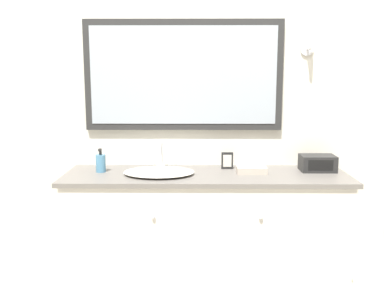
% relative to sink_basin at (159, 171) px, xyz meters
% --- Properties ---
extents(wall_back, '(8.00, 0.18, 2.55)m').
position_rel_sink_basin_xyz_m(wall_back, '(0.31, 0.32, 0.41)').
color(wall_back, silver).
rests_on(wall_back, ground_plane).
extents(vanity_counter, '(1.88, 0.55, 0.85)m').
position_rel_sink_basin_xyz_m(vanity_counter, '(0.31, 0.02, -0.44)').
color(vanity_counter, beige).
rests_on(vanity_counter, ground_plane).
extents(sink_basin, '(0.47, 0.39, 0.19)m').
position_rel_sink_basin_xyz_m(sink_basin, '(0.00, 0.00, 0.00)').
color(sink_basin, silver).
rests_on(sink_basin, vanity_counter).
extents(soap_bottle, '(0.07, 0.07, 0.16)m').
position_rel_sink_basin_xyz_m(soap_bottle, '(-0.40, 0.06, 0.04)').
color(soap_bottle, teal).
rests_on(soap_bottle, vanity_counter).
extents(appliance_box, '(0.23, 0.16, 0.11)m').
position_rel_sink_basin_xyz_m(appliance_box, '(1.07, 0.11, 0.04)').
color(appliance_box, black).
rests_on(appliance_box, vanity_counter).
extents(picture_frame, '(0.08, 0.01, 0.12)m').
position_rel_sink_basin_xyz_m(picture_frame, '(0.46, 0.16, 0.04)').
color(picture_frame, black).
rests_on(picture_frame, vanity_counter).
extents(hand_towel_near_sink, '(0.20, 0.11, 0.04)m').
position_rel_sink_basin_xyz_m(hand_towel_near_sink, '(0.62, 0.04, 0.00)').
color(hand_towel_near_sink, '#B7A899').
rests_on(hand_towel_near_sink, vanity_counter).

